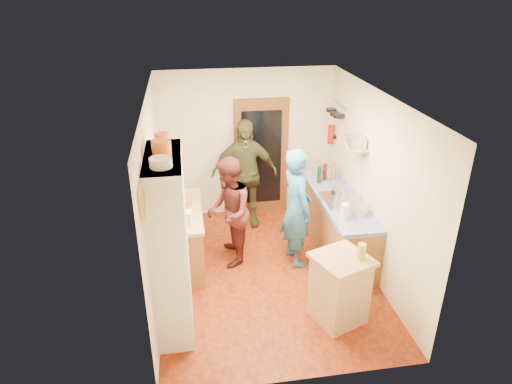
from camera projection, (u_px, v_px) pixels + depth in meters
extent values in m
cube|color=#93320F|center=(266.00, 273.00, 6.71)|extent=(3.00, 4.00, 0.02)
cube|color=silver|center=(269.00, 96.00, 5.59)|extent=(3.00, 4.00, 0.02)
cube|color=silver|center=(247.00, 144.00, 7.94)|extent=(3.00, 0.02, 2.60)
cube|color=silver|center=(305.00, 281.00, 4.35)|extent=(3.00, 0.02, 2.60)
cube|color=silver|center=(153.00, 200.00, 5.93)|extent=(0.02, 4.00, 2.60)
cube|color=silver|center=(374.00, 185.00, 6.36)|extent=(0.02, 4.00, 2.60)
cube|color=brown|center=(261.00, 157.00, 8.05)|extent=(0.95, 0.06, 2.10)
cube|color=black|center=(262.00, 158.00, 8.02)|extent=(0.70, 0.02, 1.70)
cube|color=silver|center=(170.00, 244.00, 5.33)|extent=(0.40, 1.20, 2.20)
cube|color=silver|center=(162.00, 158.00, 4.87)|extent=(0.40, 1.14, 0.04)
cylinder|color=white|center=(161.00, 163.00, 4.57)|extent=(0.23, 0.23, 0.10)
cylinder|color=orange|center=(161.00, 148.00, 4.86)|extent=(0.21, 0.21, 0.17)
cylinder|color=orange|center=(162.00, 140.00, 5.12)|extent=(0.17, 0.17, 0.15)
cube|color=#A0653B|center=(182.00, 238.00, 6.75)|extent=(0.60, 1.40, 0.85)
cube|color=tan|center=(180.00, 212.00, 6.56)|extent=(0.64, 1.44, 0.05)
cube|color=white|center=(183.00, 218.00, 6.15)|extent=(0.27, 0.21, 0.18)
cylinder|color=white|center=(175.00, 207.00, 6.44)|extent=(0.20, 0.20, 0.18)
cylinder|color=orange|center=(185.00, 203.00, 6.66)|extent=(0.24, 0.24, 0.09)
cube|color=tan|center=(180.00, 194.00, 7.01)|extent=(0.34, 0.28, 0.02)
cube|color=#A0653B|center=(336.00, 225.00, 7.14)|extent=(0.60, 2.20, 0.84)
cube|color=#151CA7|center=(339.00, 199.00, 6.95)|extent=(0.62, 2.22, 0.06)
cube|color=silver|center=(342.00, 200.00, 6.80)|extent=(0.55, 0.58, 0.04)
cylinder|color=silver|center=(338.00, 193.00, 6.80)|extent=(0.22, 0.22, 0.14)
cylinder|color=#143F14|center=(319.00, 175.00, 7.35)|extent=(0.08, 0.08, 0.29)
cylinder|color=#591419|center=(325.00, 172.00, 7.49)|extent=(0.07, 0.07, 0.27)
cylinder|color=olive|center=(334.00, 172.00, 7.44)|extent=(0.08, 0.08, 0.31)
cylinder|color=white|center=(345.00, 211.00, 6.26)|extent=(0.13, 0.13, 0.23)
cylinder|color=silver|center=(359.00, 210.00, 6.42)|extent=(0.35, 0.35, 0.11)
cube|color=tan|center=(339.00, 290.00, 5.62)|extent=(0.71, 0.71, 0.86)
cube|color=tan|center=(342.00, 259.00, 5.43)|extent=(0.80, 0.80, 0.05)
cube|color=white|center=(336.00, 258.00, 5.44)|extent=(0.43, 0.39, 0.02)
cylinder|color=#AD9E2D|center=(362.00, 251.00, 5.36)|extent=(0.13, 0.13, 0.20)
cylinder|color=silver|center=(339.00, 105.00, 7.39)|extent=(0.02, 0.65, 0.02)
cylinder|color=black|center=(339.00, 116.00, 7.29)|extent=(0.18, 0.18, 0.05)
cylinder|color=black|center=(335.00, 114.00, 7.47)|extent=(0.16, 0.16, 0.05)
cylinder|color=black|center=(331.00, 110.00, 7.65)|extent=(0.17, 0.17, 0.05)
cube|color=tan|center=(355.00, 148.00, 6.57)|extent=(0.26, 0.42, 0.03)
cube|color=silver|center=(356.00, 142.00, 6.53)|extent=(0.25, 0.32, 0.15)
cube|color=black|center=(334.00, 137.00, 7.81)|extent=(0.06, 0.10, 0.04)
cylinder|color=red|center=(331.00, 134.00, 7.78)|extent=(0.11, 0.11, 0.32)
cube|color=gold|center=(142.00, 201.00, 4.23)|extent=(0.03, 0.25, 0.30)
imported|color=#2969A8|center=(300.00, 208.00, 6.59)|extent=(0.56, 0.73, 1.81)
imported|color=#4A1D1E|center=(231.00, 211.00, 6.67)|extent=(0.68, 0.85, 1.66)
imported|color=#393A21|center=(245.00, 174.00, 7.64)|extent=(1.12, 0.50, 1.89)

